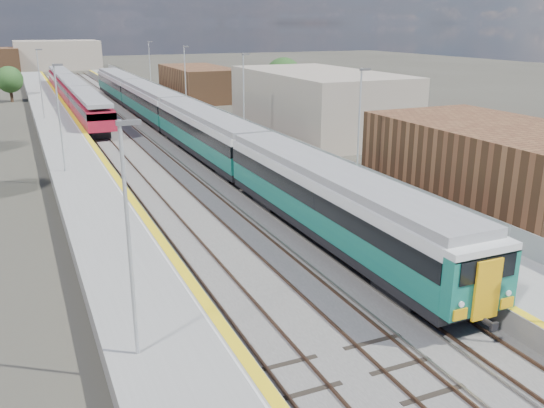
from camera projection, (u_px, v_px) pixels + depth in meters
ground at (157, 136)px, 59.26m from camera, size 320.00×320.00×0.00m
ballast_bed at (130, 133)px, 60.57m from camera, size 10.50×155.00×0.06m
tracks at (133, 130)px, 62.24m from camera, size 8.96×160.00×0.17m
platform_right at (199, 124)px, 63.31m from camera, size 4.70×155.00×8.52m
platform_left at (62, 134)px, 57.80m from camera, size 4.30×155.00×8.52m
green_train at (174, 114)px, 57.62m from camera, size 3.09×85.96×3.40m
red_train at (72, 91)px, 80.16m from camera, size 2.82×57.26×3.56m
tree_c at (9, 80)px, 83.90m from camera, size 3.84×3.84×5.20m
tree_d at (283, 76)px, 77.30m from camera, size 5.02×5.02×6.80m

